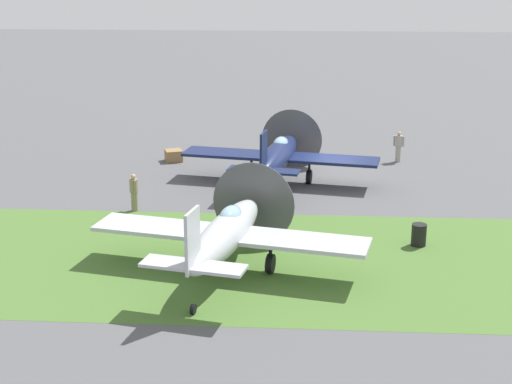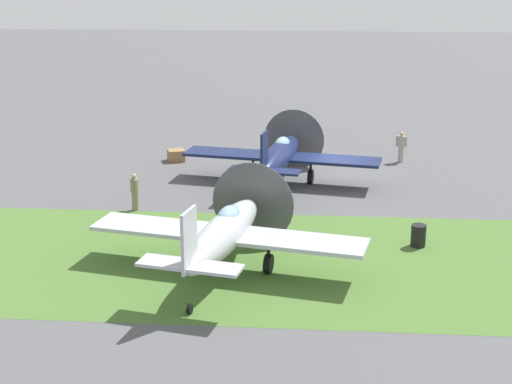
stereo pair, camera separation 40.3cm
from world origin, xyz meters
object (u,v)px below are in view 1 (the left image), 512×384
at_px(ground_crew_mechanic, 399,146).
at_px(airplane_lead, 279,155).
at_px(supply_crate, 174,156).
at_px(ground_crew_chief, 134,191).
at_px(airplane_wingman, 227,233).
at_px(fuel_drum, 419,235).

bearing_deg(ground_crew_mechanic, airplane_lead, 54.29).
xyz_separation_m(ground_crew_mechanic, supply_crate, (-12.63, -0.68, -0.59)).
xyz_separation_m(airplane_lead, ground_crew_chief, (-6.40, -4.73, -0.59)).
xyz_separation_m(airplane_lead, supply_crate, (-6.07, 4.06, -1.18)).
relative_size(airplane_wingman, supply_crate, 11.60).
relative_size(ground_crew_chief, fuel_drum, 1.92).
bearing_deg(fuel_drum, supply_crate, 134.05).
xyz_separation_m(ground_crew_chief, fuel_drum, (12.32, -3.61, -0.46)).
bearing_deg(ground_crew_mechanic, fuel_drum, 105.65).
bearing_deg(airplane_lead, supply_crate, 156.15).
height_order(airplane_lead, ground_crew_mechanic, airplane_lead).
height_order(airplane_lead, airplane_wingman, airplane_wingman).
xyz_separation_m(ground_crew_mechanic, fuel_drum, (-0.63, -13.08, -0.46)).
bearing_deg(ground_crew_chief, airplane_lead, 97.86).
distance_m(ground_crew_chief, ground_crew_mechanic, 16.05).
bearing_deg(fuel_drum, ground_crew_mechanic, 87.24).
height_order(airplane_wingman, fuel_drum, airplane_wingman).
xyz_separation_m(airplane_wingman, fuel_drum, (7.41, 3.20, -1.10)).
distance_m(airplane_wingman, supply_crate, 16.31).
distance_m(airplane_lead, ground_crew_mechanic, 8.11).
relative_size(ground_crew_mechanic, fuel_drum, 1.92).
relative_size(airplane_lead, ground_crew_mechanic, 5.87).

